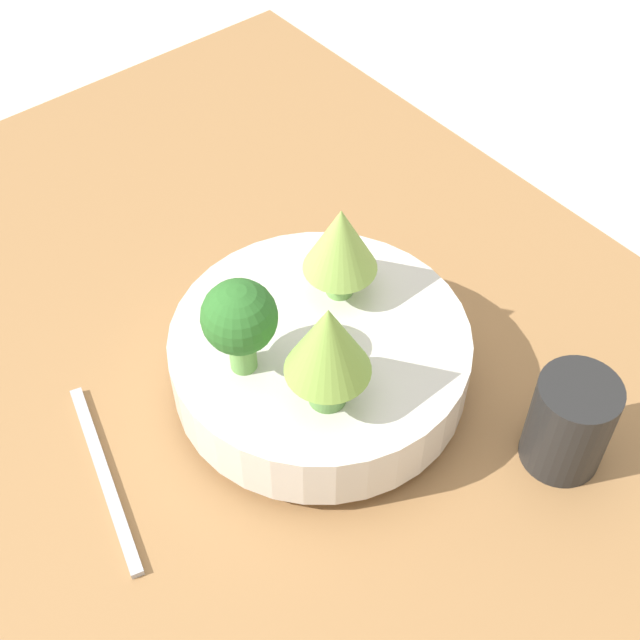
# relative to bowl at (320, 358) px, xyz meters

# --- Properties ---
(ground_plane) EXTENTS (6.00, 6.00, 0.00)m
(ground_plane) POSITION_rel_bowl_xyz_m (-0.04, -0.04, -0.07)
(ground_plane) COLOR beige
(table) EXTENTS (0.99, 0.77, 0.03)m
(table) POSITION_rel_bowl_xyz_m (-0.04, -0.04, -0.06)
(table) COLOR #9E7042
(table) RESTS_ON ground_plane
(bowl) EXTENTS (0.25, 0.25, 0.07)m
(bowl) POSITION_rel_bowl_xyz_m (0.00, 0.00, 0.00)
(bowl) COLOR silver
(bowl) RESTS_ON table
(broccoli_floret_front) EXTENTS (0.06, 0.06, 0.09)m
(broccoli_floret_front) POSITION_rel_bowl_xyz_m (-0.01, -0.07, 0.08)
(broccoli_floret_front) COLOR #6BA34C
(broccoli_floret_front) RESTS_ON bowl
(romanesco_piece_far) EXTENTS (0.06, 0.06, 0.09)m
(romanesco_piece_far) POSITION_rel_bowl_xyz_m (-0.03, 0.04, 0.09)
(romanesco_piece_far) COLOR #7AB256
(romanesco_piece_far) RESTS_ON bowl
(romanesco_piece_near) EXTENTS (0.07, 0.07, 0.10)m
(romanesco_piece_near) POSITION_rel_bowl_xyz_m (0.05, -0.03, 0.09)
(romanesco_piece_near) COLOR #609347
(romanesco_piece_near) RESTS_ON bowl
(cup) EXTENTS (0.07, 0.07, 0.09)m
(cup) POSITION_rel_bowl_xyz_m (0.18, 0.11, 0.00)
(cup) COLOR black
(cup) RESTS_ON table
(fork) EXTENTS (0.18, 0.06, 0.01)m
(fork) POSITION_rel_bowl_xyz_m (-0.04, -0.19, -0.04)
(fork) COLOR #B2B2B7
(fork) RESTS_ON table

